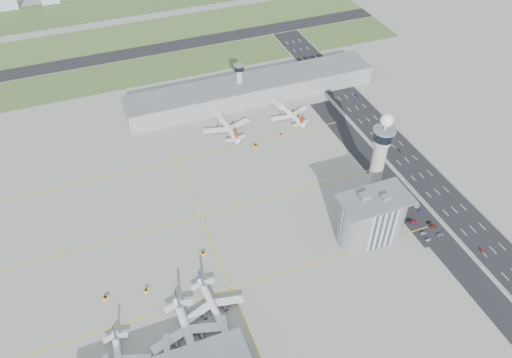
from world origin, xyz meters
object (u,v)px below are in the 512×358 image
object	(u,v)px
tug_3	(203,253)
car_hw_2	(356,96)
jet_bridge_near_2	(227,342)
airplane_near_c	(214,306)
tug_5	(281,135)
tug_0	(106,298)
car_hw_0	(481,250)
airplane_far_a	(226,122)
tug_1	(146,291)
car_lot_0	(428,240)
jet_bridge_far_1	(272,101)
car_lot_6	(440,235)
car_lot_2	(414,222)
car_lot_9	(421,212)
car_lot_4	(402,208)
jet_bridge_far_0	(214,114)
car_lot_3	(409,220)
car_lot_7	(433,226)
admin_building	(372,217)
airplane_far_b	(289,110)
car_lot_10	(417,206)
car_lot_5	(398,205)
car_hw_1	(400,151)
car_lot_11	(411,200)
secondary_tower	(239,79)
control_tower	(380,154)
tug_2	(227,303)
airplane_near_b	(188,334)
tug_4	(255,146)

from	to	relation	value
tug_3	car_hw_2	world-z (taller)	tug_3
jet_bridge_near_2	tug_3	xyz separation A→B (m)	(5.65, 60.59, -1.92)
airplane_near_c	tug_5	size ratio (longest dim) A/B	14.48
tug_0	car_hw_0	size ratio (longest dim) A/B	1.00
airplane_far_a	tug_1	xyz separation A→B (m)	(-89.84, -127.53, -5.45)
car_lot_0	car_hw_2	bearing A→B (deg)	-18.04
jet_bridge_far_1	car_lot_6	xyz separation A→B (m)	(40.59, -170.80, -2.23)
car_lot_2	car_lot_9	size ratio (longest dim) A/B	1.38
tug_5	car_hw_0	distance (m)	161.38
car_lot_2	car_lot_4	world-z (taller)	car_lot_2
jet_bridge_far_0	car_lot_0	xyz separation A→B (m)	(81.42, -171.50, -2.20)
car_lot_3	car_lot_9	world-z (taller)	car_lot_3
car_lot_2	car_lot_7	size ratio (longest dim) A/B	1.11
car_lot_3	jet_bridge_far_0	bearing A→B (deg)	25.86
jet_bridge_far_1	tug_0	bearing A→B (deg)	-57.84
admin_building	car_lot_3	bearing A→B (deg)	1.80
tug_0	car_hw_2	bearing A→B (deg)	-105.20
airplane_far_b	car_lot_10	bearing A→B (deg)	-172.81
airplane_far_b	car_lot_5	bearing A→B (deg)	-176.94
car_hw_1	jet_bridge_near_2	bearing A→B (deg)	-154.45
car_lot_5	car_hw_2	size ratio (longest dim) A/B	0.88
tug_0	car_lot_11	xyz separation A→B (m)	(198.84, 4.16, -0.35)
tug_3	tug_0	bearing A→B (deg)	-93.07
car_lot_4	tug_5	bearing A→B (deg)	29.44
secondary_tower	jet_bridge_far_1	xyz separation A→B (m)	(22.00, -18.00, -15.95)
tug_3	control_tower	bearing A→B (deg)	80.82
tug_2	tug_3	size ratio (longest dim) A/B	1.08
tug_5	car_lot_7	bearing A→B (deg)	175.19
car_lot_4	car_lot_6	bearing A→B (deg)	-156.43
jet_bridge_near_2	car_hw_2	size ratio (longest dim) A/B	3.54
car_lot_11	car_hw_1	size ratio (longest dim) A/B	1.20
airplane_far_a	jet_bridge_far_0	distance (m)	19.41
airplane_near_b	tug_0	distance (m)	54.46
control_tower	tug_0	bearing A→B (deg)	-173.94
airplane_near_b	car_lot_10	bearing A→B (deg)	102.98
tug_1	car_lot_9	distance (m)	177.45
secondary_tower	car_hw_1	world-z (taller)	secondary_tower
car_hw_0	car_lot_11	bearing A→B (deg)	108.53
car_lot_4	car_hw_1	xyz separation A→B (m)	(31.96, 50.57, 0.04)
jet_bridge_near_2	tug_4	bearing A→B (deg)	-16.28
tug_3	car_lot_3	distance (m)	130.85
jet_bridge_far_1	tug_5	bearing A→B (deg)	-23.74
control_tower	car_lot_11	world-z (taller)	control_tower
airplane_far_a	tug_4	size ratio (longest dim) A/B	13.77
jet_bridge_near_2	tug_0	world-z (taller)	jet_bridge_near_2
car_hw_0	control_tower	bearing A→B (deg)	120.88
tug_1	car_lot_0	xyz separation A→B (m)	(167.59, -25.24, -0.27)
jet_bridge_far_1	tug_4	xyz separation A→B (m)	(-33.28, -47.77, -1.89)
airplane_near_b	car_hw_1	xyz separation A→B (m)	(185.96, 91.70, -5.83)
admin_building	car_lot_0	xyz separation A→B (m)	(31.43, -17.50, -14.65)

